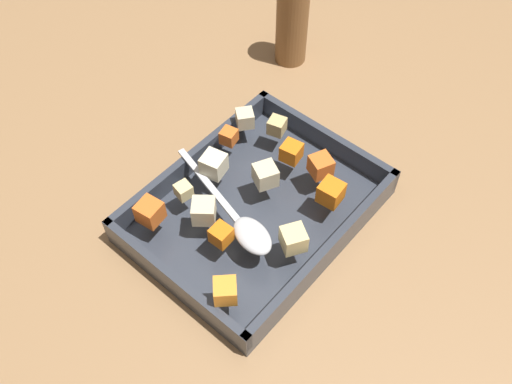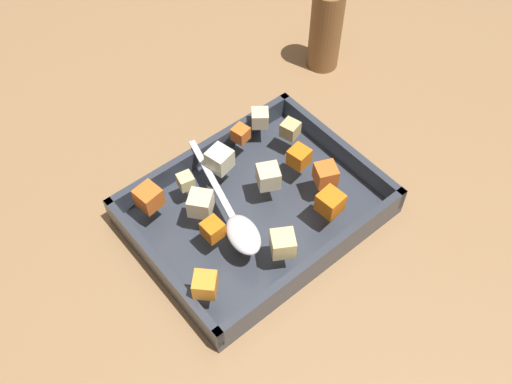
% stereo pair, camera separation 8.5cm
% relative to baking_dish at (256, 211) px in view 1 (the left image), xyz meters
% --- Properties ---
extents(ground_plane, '(4.00, 4.00, 0.00)m').
position_rel_baking_dish_xyz_m(ground_plane, '(-0.00, -0.01, -0.02)').
color(ground_plane, '#936D47').
extents(baking_dish, '(0.36, 0.28, 0.05)m').
position_rel_baking_dish_xyz_m(baking_dish, '(0.00, 0.00, 0.00)').
color(baking_dish, '#333842').
rests_on(baking_dish, ground_plane).
extents(carrot_chunk_under_handle, '(0.04, 0.04, 0.03)m').
position_rel_baking_dish_xyz_m(carrot_chunk_under_handle, '(0.13, -0.09, 0.06)').
color(carrot_chunk_under_handle, orange).
rests_on(carrot_chunk_under_handle, baking_dish).
extents(carrot_chunk_far_right, '(0.03, 0.03, 0.03)m').
position_rel_baking_dish_xyz_m(carrot_chunk_far_right, '(0.09, 0.01, 0.05)').
color(carrot_chunk_far_right, orange).
rests_on(carrot_chunk_far_right, baking_dish).
extents(carrot_chunk_corner_nw, '(0.04, 0.04, 0.03)m').
position_rel_baking_dish_xyz_m(carrot_chunk_corner_nw, '(-0.10, 0.04, 0.05)').
color(carrot_chunk_corner_nw, orange).
rests_on(carrot_chunk_corner_nw, baking_dish).
extents(carrot_chunk_mid_right, '(0.03, 0.03, 0.03)m').
position_rel_baking_dish_xyz_m(carrot_chunk_mid_right, '(-0.09, -0.01, 0.05)').
color(carrot_chunk_mid_right, orange).
rests_on(carrot_chunk_mid_right, baking_dish).
extents(carrot_chunk_mid_left, '(0.04, 0.04, 0.03)m').
position_rel_baking_dish_xyz_m(carrot_chunk_mid_left, '(-0.07, 0.09, 0.06)').
color(carrot_chunk_mid_left, orange).
rests_on(carrot_chunk_mid_left, baking_dish).
extents(carrot_chunk_near_spoon, '(0.03, 0.03, 0.02)m').
position_rel_baking_dish_xyz_m(carrot_chunk_near_spoon, '(-0.05, -0.10, 0.05)').
color(carrot_chunk_near_spoon, orange).
rests_on(carrot_chunk_near_spoon, baking_dish).
extents(carrot_chunk_back_center, '(0.04, 0.04, 0.03)m').
position_rel_baking_dish_xyz_m(carrot_chunk_back_center, '(0.15, 0.08, 0.05)').
color(carrot_chunk_back_center, orange).
rests_on(carrot_chunk_back_center, baking_dish).
extents(potato_chunk_front_center, '(0.05, 0.05, 0.03)m').
position_rel_baking_dish_xyz_m(potato_chunk_front_center, '(0.08, -0.03, 0.06)').
color(potato_chunk_front_center, beige).
rests_on(potato_chunk_front_center, baking_dish).
extents(potato_chunk_corner_ne, '(0.03, 0.03, 0.03)m').
position_rel_baking_dish_xyz_m(potato_chunk_corner_ne, '(-0.12, -0.06, 0.05)').
color(potato_chunk_corner_ne, tan).
rests_on(potato_chunk_corner_ne, baking_dish).
extents(potato_chunk_rim_edge, '(0.04, 0.04, 0.03)m').
position_rel_baking_dish_xyz_m(potato_chunk_rim_edge, '(0.01, -0.08, 0.06)').
color(potato_chunk_rim_edge, beige).
rests_on(potato_chunk_rim_edge, baking_dish).
extents(potato_chunk_center, '(0.03, 0.03, 0.02)m').
position_rel_baking_dish_xyz_m(potato_chunk_center, '(0.07, -0.08, 0.05)').
color(potato_chunk_center, '#E0CC89').
rests_on(potato_chunk_center, baking_dish).
extents(potato_chunk_corner_sw, '(0.04, 0.04, 0.03)m').
position_rel_baking_dish_xyz_m(potato_chunk_corner_sw, '(-0.10, -0.11, 0.05)').
color(potato_chunk_corner_sw, beige).
rests_on(potato_chunk_corner_sw, baking_dish).
extents(potato_chunk_heap_top, '(0.04, 0.04, 0.03)m').
position_rel_baking_dish_xyz_m(potato_chunk_heap_top, '(-0.03, -0.01, 0.05)').
color(potato_chunk_heap_top, beige).
rests_on(potato_chunk_heap_top, baking_dish).
extents(potato_chunk_corner_se, '(0.04, 0.04, 0.03)m').
position_rel_baking_dish_xyz_m(potato_chunk_corner_se, '(0.03, 0.10, 0.05)').
color(potato_chunk_corner_se, '#E0CC89').
rests_on(potato_chunk_corner_se, baking_dish).
extents(serving_spoon, '(0.09, 0.23, 0.02)m').
position_rel_baking_dish_xyz_m(serving_spoon, '(0.06, 0.03, 0.05)').
color(serving_spoon, silver).
rests_on(serving_spoon, baking_dish).
extents(pepper_mill, '(0.06, 0.06, 0.18)m').
position_rel_baking_dish_xyz_m(pepper_mill, '(-0.33, -0.20, 0.07)').
color(pepper_mill, brown).
rests_on(pepper_mill, ground_plane).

